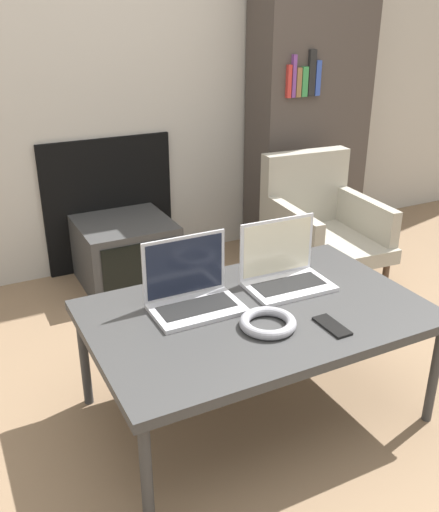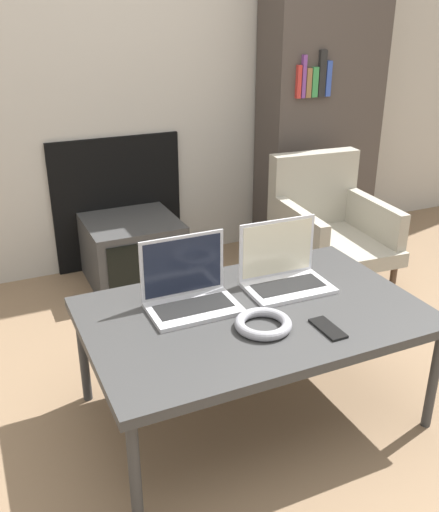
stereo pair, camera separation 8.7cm
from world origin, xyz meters
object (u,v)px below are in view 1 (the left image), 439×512
(laptop_left, at_px, (192,291))
(tv, at_px, (126,252))
(armchair, at_px, (319,219))
(headphones, at_px, (268,323))
(laptop_right, at_px, (284,270))
(phone, at_px, (332,326))

(laptop_left, xyz_separation_m, tv, (0.12, 1.18, -0.33))
(armchair, bearing_deg, headphones, -129.18)
(laptop_left, xyz_separation_m, headphones, (0.17, -0.26, -0.04))
(armchair, bearing_deg, laptop_right, -129.71)
(laptop_right, xyz_separation_m, phone, (-0.03, -0.36, -0.06))
(tv, xyz_separation_m, armchair, (1.01, -0.41, 0.17))
(laptop_right, bearing_deg, armchair, 47.85)
(laptop_right, xyz_separation_m, armchair, (0.74, 0.77, -0.16))
(headphones, xyz_separation_m, phone, (0.20, -0.10, -0.01))
(laptop_right, distance_m, tv, 1.26)
(laptop_left, relative_size, phone, 2.17)
(headphones, relative_size, armchair, 0.28)
(tv, bearing_deg, laptop_left, -95.93)
(phone, bearing_deg, laptop_left, 135.62)
(headphones, distance_m, armchair, 1.42)
(phone, xyz_separation_m, tv, (-0.24, 1.54, -0.27))
(laptop_left, bearing_deg, headphones, -56.51)
(laptop_right, height_order, tv, laptop_right)
(laptop_right, bearing_deg, headphones, -129.97)
(headphones, xyz_separation_m, armchair, (0.97, 1.03, -0.12))
(tv, height_order, armchair, armchair)
(headphones, xyz_separation_m, tv, (-0.04, 1.44, -0.29))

